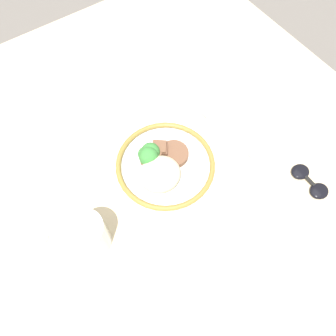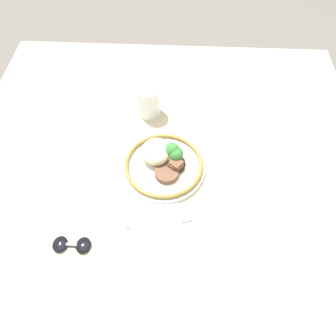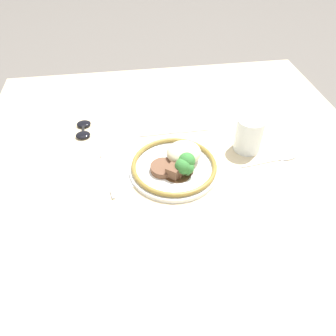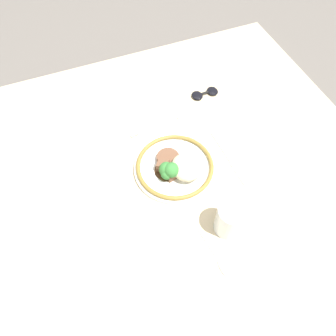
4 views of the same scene
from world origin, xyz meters
The scene contains 9 objects.
ground_plane centered at (0.00, 0.00, 0.00)m, with size 8.00×8.00×0.00m, color #5B5651.
dining_table centered at (0.00, 0.00, 0.02)m, with size 1.11×1.17×0.03m.
napkin centered at (-0.18, 0.01, 0.03)m, with size 0.17×0.16×0.00m.
plate centered at (-0.01, 0.00, 0.05)m, with size 0.23×0.23×0.07m.
juice_glass centered at (0.20, 0.06, 0.08)m, with size 0.07×0.07×0.10m.
fork centered at (-0.19, 0.02, 0.04)m, with size 0.04×0.17×0.00m.
knife centered at (0.02, 0.16, 0.03)m, with size 0.21×0.02×0.00m.
spoon centered at (0.27, 0.00, 0.03)m, with size 0.16×0.03×0.01m.
sunglasses centered at (-0.26, 0.21, 0.04)m, with size 0.04×0.09×0.01m.
Camera 4 is at (0.45, -0.21, 0.82)m, focal length 35.00 mm.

